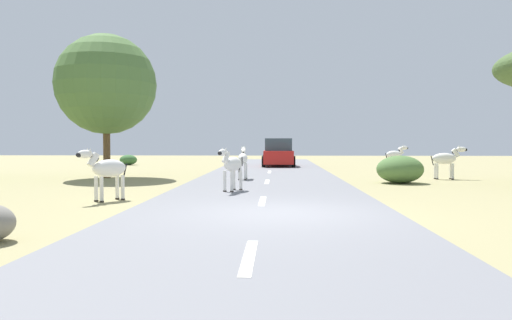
% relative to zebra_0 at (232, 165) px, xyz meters
% --- Properties ---
extents(ground_plane, '(90.00, 90.00, 0.00)m').
position_rel_zebra_0_xyz_m(ground_plane, '(1.45, -4.44, -0.87)').
color(ground_plane, '#998E60').
extents(road, '(6.00, 64.00, 0.05)m').
position_rel_zebra_0_xyz_m(road, '(1.02, -4.44, -0.84)').
color(road, slate).
rests_on(road, ground_plane).
extents(lane_markings, '(0.16, 56.00, 0.01)m').
position_rel_zebra_0_xyz_m(lane_markings, '(1.02, -5.44, -0.81)').
color(lane_markings, silver).
rests_on(lane_markings, road).
extents(zebra_0, '(0.76, 1.38, 1.37)m').
position_rel_zebra_0_xyz_m(zebra_0, '(0.00, 0.00, 0.00)').
color(zebra_0, silver).
rests_on(zebra_0, road).
extents(zebra_1, '(1.52, 0.40, 1.43)m').
position_rel_zebra_0_xyz_m(zebra_1, '(8.51, 5.78, -0.01)').
color(zebra_1, silver).
rests_on(zebra_1, ground_plane).
extents(zebra_2, '(0.39, 1.46, 1.38)m').
position_rel_zebra_0_xyz_m(zebra_2, '(0.01, 4.75, 0.01)').
color(zebra_2, silver).
rests_on(zebra_2, road).
extents(zebra_3, '(1.42, 0.84, 1.42)m').
position_rel_zebra_0_xyz_m(zebra_3, '(7.82, 11.68, -0.02)').
color(zebra_3, silver).
rests_on(zebra_3, ground_plane).
extents(zebra_4, '(1.08, 1.31, 1.43)m').
position_rel_zebra_0_xyz_m(zebra_4, '(-3.12, -2.22, -0.01)').
color(zebra_4, silver).
rests_on(zebra_4, ground_plane).
extents(car_0, '(2.04, 4.35, 1.74)m').
position_rel_zebra_0_xyz_m(car_0, '(1.48, 15.60, -0.02)').
color(car_0, red).
rests_on(car_0, road).
extents(tree_1, '(4.32, 4.32, 6.23)m').
position_rel_zebra_0_xyz_m(tree_1, '(-6.02, 5.92, 3.19)').
color(tree_1, brown).
rests_on(tree_1, ground_plane).
extents(bush_0, '(1.76, 1.58, 1.06)m').
position_rel_zebra_0_xyz_m(bush_0, '(6.08, 3.75, -0.34)').
color(bush_0, '#4C7038').
rests_on(bush_0, ground_plane).
extents(bush_2, '(1.17, 1.05, 0.70)m').
position_rel_zebra_0_xyz_m(bush_2, '(-8.72, 17.59, -0.52)').
color(bush_2, '#386633').
rests_on(bush_2, ground_plane).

